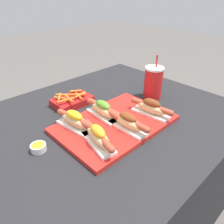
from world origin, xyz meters
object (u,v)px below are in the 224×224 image
at_px(drink_cup, 153,83).
at_px(serving_tray, 115,124).
at_px(hot_dog_3, 75,121).
at_px(hot_dog_1, 128,122).
at_px(fries_basket, 72,101).
at_px(hot_dog_0, 98,136).
at_px(hot_dog_4, 103,110).
at_px(hot_dog_2, 151,108).
at_px(sauce_bowl, 38,147).

bearing_deg(drink_cup, serving_tray, -170.18).
distance_m(hot_dog_3, drink_cup, 0.48).
bearing_deg(hot_dog_1, fries_basket, 93.44).
height_order(hot_dog_0, hot_dog_1, hot_dog_0).
relative_size(hot_dog_1, drink_cup, 0.94).
xyz_separation_m(hot_dog_0, hot_dog_3, (0.00, 0.14, 0.00)).
xyz_separation_m(hot_dog_1, hot_dog_4, (-0.01, 0.14, 0.00)).
height_order(hot_dog_1, hot_dog_3, hot_dog_3).
xyz_separation_m(serving_tray, hot_dog_0, (-0.15, -0.06, 0.04)).
height_order(hot_dog_2, fries_basket, hot_dog_2).
relative_size(hot_dog_1, fries_basket, 1.12).
bearing_deg(hot_dog_3, hot_dog_4, -4.33).
xyz_separation_m(serving_tray, sauce_bowl, (-0.32, 0.08, 0.01)).
xyz_separation_m(drink_cup, fries_basket, (-0.35, 0.23, -0.06)).
bearing_deg(fries_basket, hot_dog_2, -62.94).
relative_size(hot_dog_2, hot_dog_3, 1.00).
height_order(hot_dog_4, drink_cup, drink_cup).
bearing_deg(serving_tray, drink_cup, 9.82).
height_order(hot_dog_0, hot_dog_3, hot_dog_3).
bearing_deg(hot_dog_3, hot_dog_0, -91.06).
distance_m(hot_dog_0, hot_dog_3, 0.14).
bearing_deg(drink_cup, hot_dog_2, -144.59).
relative_size(sauce_bowl, drink_cup, 0.25).
bearing_deg(hot_dog_2, hot_dog_0, 179.44).
xyz_separation_m(hot_dog_0, sauce_bowl, (-0.17, 0.14, -0.04)).
relative_size(hot_dog_1, sauce_bowl, 3.78).
bearing_deg(serving_tray, hot_dog_1, -90.67).
distance_m(sauce_bowl, fries_basket, 0.36).
bearing_deg(drink_cup, sauce_bowl, 178.31).
distance_m(hot_dog_3, hot_dog_4, 0.14).
bearing_deg(hot_dog_3, sauce_bowl, -179.12).
relative_size(hot_dog_0, hot_dog_3, 0.98).
bearing_deg(hot_dog_3, hot_dog_1, -45.97).
distance_m(hot_dog_1, hot_dog_4, 0.14).
height_order(hot_dog_0, fries_basket, hot_dog_0).
bearing_deg(sauce_bowl, hot_dog_1, -25.26).
relative_size(hot_dog_0, fries_basket, 1.10).
bearing_deg(hot_dog_3, fries_basket, 58.90).
distance_m(serving_tray, hot_dog_4, 0.08).
bearing_deg(hot_dog_0, serving_tray, 23.03).
relative_size(hot_dog_1, hot_dog_4, 1.00).
xyz_separation_m(sauce_bowl, drink_cup, (0.65, -0.02, 0.07)).
bearing_deg(hot_dog_1, hot_dog_3, 134.03).
distance_m(serving_tray, sauce_bowl, 0.32).
height_order(serving_tray, hot_dog_2, hot_dog_2).
bearing_deg(fries_basket, serving_tray, -85.53).
distance_m(serving_tray, fries_basket, 0.29).
xyz_separation_m(hot_dog_3, fries_basket, (0.12, 0.21, -0.03)).
relative_size(serving_tray, hot_dog_1, 2.29).
bearing_deg(sauce_bowl, fries_basket, 35.49).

